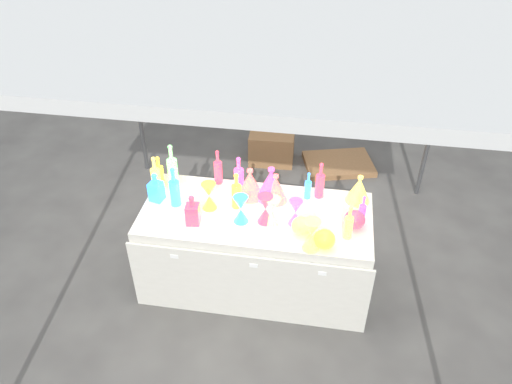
# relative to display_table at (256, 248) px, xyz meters

# --- Properties ---
(ground) EXTENTS (80.00, 80.00, 0.00)m
(ground) POSITION_rel_display_table_xyz_m (-0.00, 0.01, -0.37)
(ground) COLOR #605E59
(ground) RESTS_ON ground
(display_table) EXTENTS (1.84, 0.83, 0.75)m
(display_table) POSITION_rel_display_table_xyz_m (0.00, 0.00, 0.00)
(display_table) COLOR silver
(display_table) RESTS_ON ground
(cardboard_box_closed) EXTENTS (0.52, 0.39, 0.37)m
(cardboard_box_closed) POSITION_rel_display_table_xyz_m (-0.12, 1.90, -0.19)
(cardboard_box_closed) COLOR #9D6F47
(cardboard_box_closed) RESTS_ON ground
(cardboard_box_flat) EXTENTS (0.87, 0.72, 0.06)m
(cardboard_box_flat) POSITION_rel_display_table_xyz_m (0.66, 1.89, -0.34)
(cardboard_box_flat) COLOR #9D6F47
(cardboard_box_flat) RESTS_ON ground
(bottle_0) EXTENTS (0.08, 0.08, 0.27)m
(bottle_0) POSITION_rel_display_table_xyz_m (-0.85, 0.26, 0.51)
(bottle_0) COLOR #F83D17
(bottle_0) RESTS_ON display_table
(bottle_2) EXTENTS (0.09, 0.09, 0.31)m
(bottle_2) POSITION_rel_display_table_xyz_m (-0.37, 0.36, 0.53)
(bottle_2) COLOR #E55318
(bottle_2) RESTS_ON display_table
(bottle_3) EXTENTS (0.09, 0.09, 0.31)m
(bottle_3) POSITION_rel_display_table_xyz_m (-0.19, 0.29, 0.53)
(bottle_3) COLOR blue
(bottle_3) RESTS_ON display_table
(bottle_4) EXTENTS (0.10, 0.10, 0.33)m
(bottle_4) POSITION_rel_display_table_xyz_m (-0.85, 0.17, 0.54)
(bottle_4) COLOR #127173
(bottle_4) RESTS_ON display_table
(bottle_5) EXTENTS (0.09, 0.09, 0.39)m
(bottle_5) POSITION_rel_display_table_xyz_m (-0.73, 0.26, 0.57)
(bottle_5) COLOR #D92BD3
(bottle_5) RESTS_ON display_table
(bottle_6) EXTENTS (0.10, 0.10, 0.31)m
(bottle_6) POSITION_rel_display_table_xyz_m (-0.16, 0.06, 0.53)
(bottle_6) COLOR #F83D17
(bottle_6) RESTS_ON display_table
(bottle_7) EXTENTS (0.10, 0.10, 0.35)m
(bottle_7) POSITION_rel_display_table_xyz_m (-0.64, 0.01, 0.55)
(bottle_7) COLOR green
(bottle_7) RESTS_ON display_table
(decanter_1) EXTENTS (0.11, 0.11, 0.25)m
(decanter_1) POSITION_rel_display_table_xyz_m (-0.45, -0.19, 0.50)
(decanter_1) COLOR #E55318
(decanter_1) RESTS_ON display_table
(decanter_2) EXTENTS (0.12, 0.12, 0.25)m
(decanter_2) POSITION_rel_display_table_xyz_m (-0.81, 0.05, 0.50)
(decanter_2) COLOR green
(decanter_2) RESTS_ON display_table
(hourglass_0) EXTENTS (0.16, 0.16, 0.24)m
(hourglass_0) POSITION_rel_display_table_xyz_m (0.09, -0.09, 0.50)
(hourglass_0) COLOR #E55318
(hourglass_0) RESTS_ON display_table
(hourglass_1) EXTENTS (0.14, 0.14, 0.21)m
(hourglass_1) POSITION_rel_display_table_xyz_m (0.31, -0.07, 0.48)
(hourglass_1) COLOR blue
(hourglass_1) RESTS_ON display_table
(hourglass_2) EXTENTS (0.13, 0.13, 0.25)m
(hourglass_2) POSITION_rel_display_table_xyz_m (0.45, -0.33, 0.50)
(hourglass_2) COLOR #127173
(hourglass_2) RESTS_ON display_table
(hourglass_3) EXTENTS (0.13, 0.13, 0.23)m
(hourglass_3) POSITION_rel_display_table_xyz_m (0.14, -0.09, 0.49)
(hourglass_3) COLOR #D92BD3
(hourglass_3) RESTS_ON display_table
(hourglass_4) EXTENTS (0.15, 0.15, 0.23)m
(hourglass_4) POSITION_rel_display_table_xyz_m (-0.37, 0.01, 0.49)
(hourglass_4) COLOR #F83D17
(hourglass_4) RESTS_ON display_table
(hourglass_5) EXTENTS (0.13, 0.13, 0.23)m
(hourglass_5) POSITION_rel_display_table_xyz_m (-0.10, -0.11, 0.49)
(hourglass_5) COLOR green
(hourglass_5) RESTS_ON display_table
(globe_0) EXTENTS (0.17, 0.17, 0.13)m
(globe_0) POSITION_rel_display_table_xyz_m (0.54, -0.30, 0.44)
(globe_0) COLOR #F83D17
(globe_0) RESTS_ON display_table
(globe_1) EXTENTS (0.20, 0.20, 0.12)m
(globe_1) POSITION_rel_display_table_xyz_m (0.37, -0.17, 0.44)
(globe_1) COLOR #127173
(globe_1) RESTS_ON display_table
(globe_2) EXTENTS (0.19, 0.19, 0.13)m
(globe_2) POSITION_rel_display_table_xyz_m (0.75, -0.04, 0.44)
(globe_2) COLOR #E55318
(globe_2) RESTS_ON display_table
(lampshade_0) EXTENTS (0.24, 0.24, 0.24)m
(lampshade_0) POSITION_rel_display_table_xyz_m (0.13, 0.20, 0.50)
(lampshade_0) COLOR gold
(lampshade_0) RESTS_ON display_table
(lampshade_1) EXTENTS (0.29, 0.29, 0.26)m
(lampshade_1) POSITION_rel_display_table_xyz_m (-0.08, 0.21, 0.51)
(lampshade_1) COLOR gold
(lampshade_1) RESTS_ON display_table
(lampshade_2) EXTENTS (0.26, 0.26, 0.28)m
(lampshade_2) POSITION_rel_display_table_xyz_m (0.09, 0.22, 0.52)
(lampshade_2) COLOR blue
(lampshade_2) RESTS_ON display_table
(lampshade_3) EXTENTS (0.25, 0.25, 0.24)m
(lampshade_3) POSITION_rel_display_table_xyz_m (0.78, 0.29, 0.49)
(lampshade_3) COLOR #127173
(lampshade_3) RESTS_ON display_table
(bottle_8) EXTENTS (0.07, 0.07, 0.25)m
(bottle_8) POSITION_rel_display_table_xyz_m (0.38, 0.26, 0.50)
(bottle_8) COLOR green
(bottle_8) RESTS_ON display_table
(bottle_9) EXTENTS (0.10, 0.10, 0.32)m
(bottle_9) POSITION_rel_display_table_xyz_m (0.47, 0.30, 0.54)
(bottle_9) COLOR #E55318
(bottle_9) RESTS_ON display_table
(bottle_10) EXTENTS (0.06, 0.06, 0.25)m
(bottle_10) POSITION_rel_display_table_xyz_m (0.81, 0.02, 0.50)
(bottle_10) COLOR blue
(bottle_10) RESTS_ON display_table
(bottle_11) EXTENTS (0.07, 0.07, 0.29)m
(bottle_11) POSITION_rel_display_table_xyz_m (0.70, -0.17, 0.52)
(bottle_11) COLOR #127173
(bottle_11) RESTS_ON display_table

